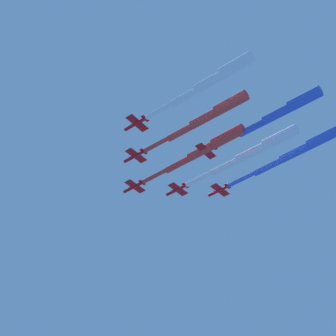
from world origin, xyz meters
TOP-DOWN VIEW (x-y plane):
  - jet_lead at (8.77, -12.03)m, footprint 32.90×43.33m
  - jet_port_inner at (5.54, -25.96)m, footprint 32.37×41.72m
  - jet_starboard_inner at (25.17, -14.57)m, footprint 34.76×45.28m
  - jet_port_mid at (2.50, -40.76)m, footprint 31.98×41.39m
  - jet_starboard_mid at (40.27, -16.67)m, footprint 34.58×46.58m
  - jet_port_outer at (26.30, -34.63)m, footprint 31.35×40.58m

SIDE VIEW (x-z plane):
  - jet_port_outer at x=26.30m, z-range 155.88..159.54m
  - jet_lead at x=8.77m, z-range 156.47..160.21m
  - jet_starboard_inner at x=25.17m, z-range 157.16..160.90m
  - jet_port_inner at x=5.54m, z-range 157.33..161.10m
  - jet_port_mid at x=2.50m, z-range 157.67..161.32m
  - jet_starboard_mid at x=40.27m, z-range 158.78..162.53m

